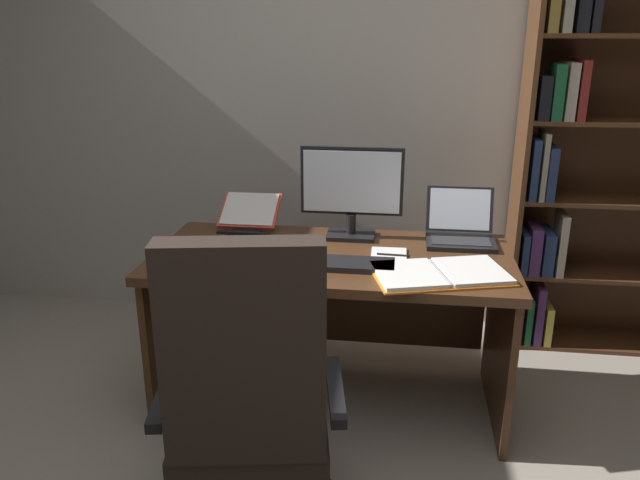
% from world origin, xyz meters
% --- Properties ---
extents(wall_back, '(5.36, 0.12, 2.53)m').
position_xyz_m(wall_back, '(0.00, 1.98, 1.26)').
color(wall_back, '#B2ADA3').
rests_on(wall_back, ground).
extents(desk, '(1.54, 0.74, 0.73)m').
position_xyz_m(desk, '(-0.02, 1.06, 0.53)').
color(desk, '#4C2D19').
rests_on(desk, ground).
extents(bookshelf, '(1.00, 0.31, 2.03)m').
position_xyz_m(bookshelf, '(1.23, 1.76, 1.00)').
color(bookshelf, '#4C2D19').
rests_on(bookshelf, ground).
extents(office_chair, '(0.67, 0.60, 1.11)m').
position_xyz_m(office_chair, '(-0.19, 0.14, 0.47)').
color(office_chair, black).
rests_on(office_chair, ground).
extents(monitor, '(0.47, 0.16, 0.42)m').
position_xyz_m(monitor, '(0.04, 1.23, 0.94)').
color(monitor, black).
rests_on(monitor, desk).
extents(laptop, '(0.30, 0.30, 0.22)m').
position_xyz_m(laptop, '(0.53, 1.24, 0.78)').
color(laptop, black).
rests_on(laptop, desk).
extents(keyboard, '(0.42, 0.15, 0.02)m').
position_xyz_m(keyboard, '(0.04, 0.85, 0.74)').
color(keyboard, black).
rests_on(keyboard, desk).
extents(computer_mouse, '(0.06, 0.10, 0.04)m').
position_xyz_m(computer_mouse, '(-0.26, 0.85, 0.75)').
color(computer_mouse, black).
rests_on(computer_mouse, desk).
extents(reading_stand_with_book, '(0.28, 0.27, 0.15)m').
position_xyz_m(reading_stand_with_book, '(-0.46, 1.29, 0.80)').
color(reading_stand_with_book, black).
rests_on(reading_stand_with_book, desk).
extents(open_binder, '(0.58, 0.43, 0.02)m').
position_xyz_m(open_binder, '(0.43, 0.80, 0.74)').
color(open_binder, orange).
rests_on(open_binder, desk).
extents(notepad, '(0.15, 0.21, 0.01)m').
position_xyz_m(notepad, '(0.22, 0.98, 0.73)').
color(notepad, white).
rests_on(notepad, desk).
extents(pen, '(0.14, 0.02, 0.01)m').
position_xyz_m(pen, '(0.24, 0.98, 0.74)').
color(pen, black).
rests_on(pen, notepad).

